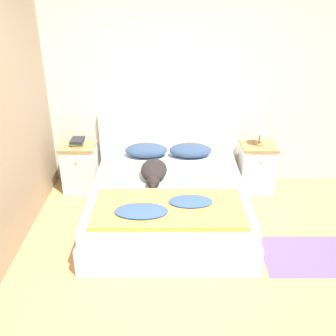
{
  "coord_description": "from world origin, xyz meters",
  "views": [
    {
      "loc": [
        0.06,
        -2.75,
        2.5
      ],
      "look_at": [
        0.07,
        1.26,
        0.56
      ],
      "focal_mm": 42.0,
      "sensor_mm": 36.0,
      "label": 1
    }
  ],
  "objects_px": {
    "nightstand_right": "(256,167)",
    "book_stack": "(77,142)",
    "nightstand_left": "(80,167)",
    "pillow_left": "(146,150)",
    "dog": "(154,171)",
    "table_lamp": "(260,128)",
    "bed": "(168,202)",
    "pillow_right": "(190,150)"
  },
  "relations": [
    {
      "from": "nightstand_right",
      "to": "book_stack",
      "type": "height_order",
      "value": "book_stack"
    },
    {
      "from": "nightstand_left",
      "to": "pillow_left",
      "type": "distance_m",
      "value": 0.89
    },
    {
      "from": "book_stack",
      "to": "dog",
      "type": "bearing_deg",
      "value": -31.55
    },
    {
      "from": "dog",
      "to": "table_lamp",
      "type": "height_order",
      "value": "table_lamp"
    },
    {
      "from": "pillow_left",
      "to": "table_lamp",
      "type": "bearing_deg",
      "value": 0.19
    },
    {
      "from": "bed",
      "to": "table_lamp",
      "type": "bearing_deg",
      "value": 33.72
    },
    {
      "from": "table_lamp",
      "to": "nightstand_left",
      "type": "bearing_deg",
      "value": -179.56
    },
    {
      "from": "nightstand_left",
      "to": "dog",
      "type": "relative_size",
      "value": 0.88
    },
    {
      "from": "nightstand_right",
      "to": "pillow_left",
      "type": "distance_m",
      "value": 1.44
    },
    {
      "from": "nightstand_right",
      "to": "pillow_right",
      "type": "bearing_deg",
      "value": 179.15
    },
    {
      "from": "nightstand_right",
      "to": "dog",
      "type": "distance_m",
      "value": 1.44
    },
    {
      "from": "nightstand_right",
      "to": "dog",
      "type": "height_order",
      "value": "dog"
    },
    {
      "from": "nightstand_left",
      "to": "table_lamp",
      "type": "bearing_deg",
      "value": 0.44
    },
    {
      "from": "nightstand_right",
      "to": "pillow_left",
      "type": "bearing_deg",
      "value": 179.49
    },
    {
      "from": "pillow_left",
      "to": "dog",
      "type": "height_order",
      "value": "dog"
    },
    {
      "from": "bed",
      "to": "book_stack",
      "type": "height_order",
      "value": "book_stack"
    },
    {
      "from": "nightstand_left",
      "to": "pillow_right",
      "type": "xyz_separation_m",
      "value": [
        1.42,
        0.01,
        0.23
      ]
    },
    {
      "from": "dog",
      "to": "book_stack",
      "type": "distance_m",
      "value": 1.15
    },
    {
      "from": "bed",
      "to": "nightstand_right",
      "type": "xyz_separation_m",
      "value": [
        1.14,
        0.74,
        0.08
      ]
    },
    {
      "from": "pillow_left",
      "to": "table_lamp",
      "type": "xyz_separation_m",
      "value": [
        1.42,
        0.0,
        0.3
      ]
    },
    {
      "from": "book_stack",
      "to": "table_lamp",
      "type": "relative_size",
      "value": 0.69
    },
    {
      "from": "nightstand_right",
      "to": "dog",
      "type": "bearing_deg",
      "value": -156.01
    },
    {
      "from": "bed",
      "to": "dog",
      "type": "height_order",
      "value": "dog"
    },
    {
      "from": "nightstand_right",
      "to": "nightstand_left",
      "type": "bearing_deg",
      "value": 180.0
    },
    {
      "from": "nightstand_right",
      "to": "pillow_right",
      "type": "distance_m",
      "value": 0.89
    },
    {
      "from": "bed",
      "to": "pillow_left",
      "type": "height_order",
      "value": "pillow_left"
    },
    {
      "from": "nightstand_left",
      "to": "book_stack",
      "type": "bearing_deg",
      "value": 96.57
    },
    {
      "from": "bed",
      "to": "nightstand_left",
      "type": "relative_size",
      "value": 3.15
    },
    {
      "from": "nightstand_left",
      "to": "pillow_left",
      "type": "xyz_separation_m",
      "value": [
        0.86,
        0.01,
        0.23
      ]
    },
    {
      "from": "pillow_right",
      "to": "dog",
      "type": "relative_size",
      "value": 0.77
    },
    {
      "from": "bed",
      "to": "dog",
      "type": "relative_size",
      "value": 2.77
    },
    {
      "from": "bed",
      "to": "pillow_right",
      "type": "distance_m",
      "value": 0.86
    },
    {
      "from": "pillow_right",
      "to": "nightstand_left",
      "type": "bearing_deg",
      "value": -179.49
    },
    {
      "from": "nightstand_right",
      "to": "pillow_left",
      "type": "relative_size",
      "value": 1.15
    },
    {
      "from": "nightstand_right",
      "to": "book_stack",
      "type": "xyz_separation_m",
      "value": [
        -2.28,
        0.02,
        0.35
      ]
    },
    {
      "from": "nightstand_left",
      "to": "dog",
      "type": "bearing_deg",
      "value": -30.69
    },
    {
      "from": "nightstand_right",
      "to": "dog",
      "type": "xyz_separation_m",
      "value": [
        -1.3,
        -0.58,
        0.23
      ]
    },
    {
      "from": "bed",
      "to": "book_stack",
      "type": "xyz_separation_m",
      "value": [
        -1.14,
        0.76,
        0.43
      ]
    },
    {
      "from": "dog",
      "to": "table_lamp",
      "type": "distance_m",
      "value": 1.46
    },
    {
      "from": "pillow_left",
      "to": "pillow_right",
      "type": "distance_m",
      "value": 0.56
    },
    {
      "from": "nightstand_right",
      "to": "book_stack",
      "type": "distance_m",
      "value": 2.31
    },
    {
      "from": "nightstand_left",
      "to": "pillow_right",
      "type": "relative_size",
      "value": 1.15
    }
  ]
}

